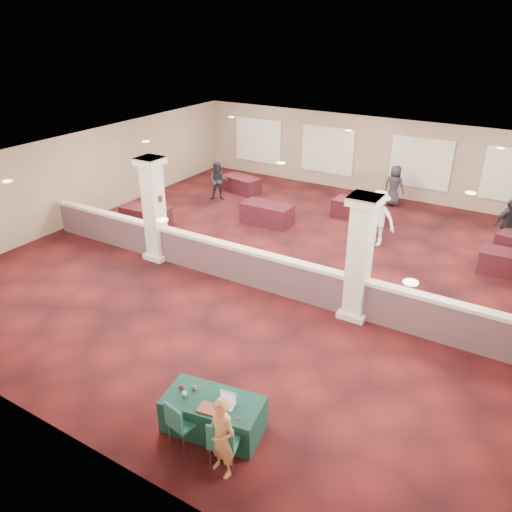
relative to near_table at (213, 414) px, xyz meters
The scene contains 31 objects.
ground 6.87m from the near_table, 108.73° to the left, with size 16.00×16.00×0.00m, color #461112.
wall_back 14.72m from the near_table, 98.64° to the left, with size 16.00×0.04×3.20m, color #886E5E.
wall_front 2.95m from the near_table, 145.77° to the right, with size 16.00×0.04×3.20m, color #886E5E.
wall_left 12.16m from the near_table, 147.50° to the left, with size 0.04×16.00×3.20m, color #886E5E.
ceiling 7.43m from the near_table, 108.73° to the left, with size 16.00×16.00×0.02m, color white.
partition_wall 5.47m from the near_table, 113.79° to the left, with size 15.60×0.28×1.10m.
column_left 7.69m from the near_table, 138.76° to the left, with size 0.72×0.72×3.20m.
column_right 5.23m from the near_table, 80.96° to the left, with size 0.72×0.72×3.20m.
sconce_left 7.97m from the near_table, 140.12° to the left, with size 0.12×0.12×0.18m.
sconce_right 7.56m from the near_table, 137.33° to the left, with size 0.12×0.12×0.18m.
near_table is the anchor object (origin of this frame).
conf_chair_main 0.89m from the near_table, 43.30° to the right, with size 0.61×0.61×0.97m.
conf_chair_side 0.69m from the near_table, 116.73° to the right, with size 0.54×0.54×0.93m.
woman 1.06m from the near_table, 45.70° to the right, with size 0.55×0.36×1.52m, color tan.
far_table_front_left 10.38m from the near_table, 139.05° to the left, with size 1.73×0.87×0.70m, color black.
far_table_front_center 10.15m from the near_table, 114.46° to the left, with size 1.83×0.91×0.74m, color black.
far_table_front_right 10.25m from the near_table, 67.97° to the left, with size 1.65×0.83×0.67m, color black.
far_table_back_left 13.66m from the near_table, 120.58° to the left, with size 1.64×0.82×0.67m, color black.
far_table_back_center 11.56m from the near_table, 98.17° to the left, with size 1.67×0.84×0.68m, color black.
attendee_a 12.76m from the near_table, 124.61° to the left, with size 0.75×0.42×1.56m, color black.
attendee_b 9.52m from the near_table, 91.11° to the left, with size 1.20×0.55×1.87m, color white.
attendee_c 11.90m from the near_table, 73.08° to the left, with size 1.00×0.48×1.70m, color black.
attendee_d 13.54m from the near_table, 93.69° to the left, with size 0.80×0.43×1.62m, color black.
laptop_base 0.46m from the near_table, ahead, with size 0.31×0.22×0.02m, color silver.
laptop_screen 0.55m from the near_table, 21.82° to the left, with size 0.31×0.01×0.21m, color silver.
screen_glow 0.54m from the near_table, 20.54° to the left, with size 0.28×0.00×0.18m, color silver.
knitting 0.43m from the near_table, 69.09° to the right, with size 0.38×0.28×0.03m, color #B4431C.
yarn_cream 0.66m from the near_table, 160.10° to the right, with size 0.10×0.10×0.10m, color beige.
yarn_red 0.77m from the near_table, behind, with size 0.09×0.09×0.09m, color maroon.
yarn_grey 0.59m from the near_table, behind, with size 0.10×0.10×0.10m, color #4D4D52.
scissors 0.76m from the near_table, 13.71° to the right, with size 0.11×0.03×0.01m, color red.
Camera 1 is at (6.44, -12.01, 6.91)m, focal length 35.00 mm.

